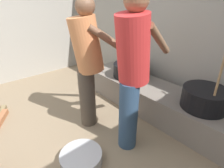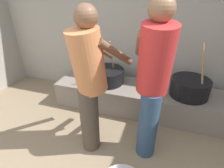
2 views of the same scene
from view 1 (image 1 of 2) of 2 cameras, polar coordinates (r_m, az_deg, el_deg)
name	(u,v)px [view 1 (image 1 of 2)]	position (r m, az deg, el deg)	size (l,w,h in m)	color
block_enclosure_rear	(169,20)	(2.91, 17.56, 18.83)	(4.81, 0.20, 2.42)	#9E998E
hearth_ledge	(158,101)	(2.63, 14.45, -5.22)	(2.60, 0.60, 0.37)	slate
cooking_pot_main	(130,70)	(2.85, 5.83, 4.49)	(0.53, 0.53, 0.66)	black
cooking_pot_secondary	(205,98)	(2.26, 27.33, -4.00)	(0.49, 0.49, 0.69)	black
cook_in_orange_shirt	(88,60)	(2.07, -7.72, 7.71)	(0.58, 0.72, 1.53)	#4C4238
cook_in_red_shirt	(132,68)	(1.70, 6.51, 5.23)	(0.45, 0.71, 1.60)	navy
metal_mixing_bowl	(81,158)	(1.97, -9.75, -22.10)	(0.42, 0.42, 0.11)	#B7B7BC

